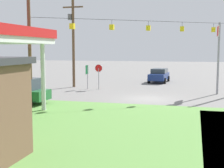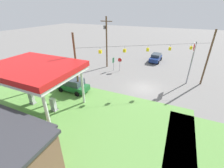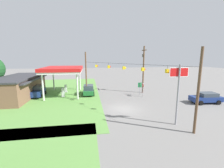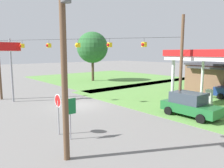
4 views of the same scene
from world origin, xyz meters
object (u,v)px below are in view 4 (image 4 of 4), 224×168
at_px(car_at_pumps_front, 190,105).
at_px(stop_sign_roadside, 58,105).
at_px(stop_sign_overhead, 11,58).
at_px(utility_pole_main, 64,49).
at_px(tree_west_verge, 92,48).
at_px(fuel_pump_near, 209,98).
at_px(route_sign, 70,111).

bearing_deg(car_at_pumps_front, stop_sign_roadside, -106.65).
distance_m(car_at_pumps_front, stop_sign_overhead, 17.14).
height_order(car_at_pumps_front, utility_pole_main, utility_pole_main).
relative_size(car_at_pumps_front, tree_west_verge, 0.53).
xyz_separation_m(car_at_pumps_front, stop_sign_overhead, (-14.18, -9.00, 3.44)).
bearing_deg(fuel_pump_near, tree_west_verge, 174.84).
distance_m(car_at_pumps_front, tree_west_verge, 23.81).
bearing_deg(tree_west_verge, route_sign, -37.67).
height_order(fuel_pump_near, utility_pole_main, utility_pole_main).
bearing_deg(route_sign, utility_pole_main, -33.23).
distance_m(stop_sign_roadside, utility_pole_main, 4.69).
height_order(stop_sign_overhead, tree_west_verge, tree_west_verge).
bearing_deg(fuel_pump_near, utility_pole_main, -86.92).
relative_size(stop_sign_roadside, utility_pole_main, 0.28).
relative_size(stop_sign_overhead, utility_pole_main, 0.69).
distance_m(stop_sign_overhead, route_sign, 12.58).
xyz_separation_m(car_at_pumps_front, utility_pole_main, (0.10, -10.66, 4.14)).
bearing_deg(stop_sign_roadside, tree_west_verge, -39.60).
bearing_deg(stop_sign_overhead, route_sign, -1.63).
height_order(utility_pole_main, tree_west_verge, utility_pole_main).
relative_size(route_sign, tree_west_verge, 0.28).
bearing_deg(fuel_pump_near, stop_sign_overhead, -134.87).
distance_m(car_at_pumps_front, route_sign, 9.57).
bearing_deg(stop_sign_roadside, stop_sign_overhead, -2.68).
xyz_separation_m(fuel_pump_near, stop_sign_overhead, (-13.46, -13.52, 3.66)).
distance_m(fuel_pump_near, stop_sign_overhead, 19.43).
relative_size(fuel_pump_near, tree_west_verge, 0.18).
relative_size(stop_sign_overhead, tree_west_verge, 0.74).
distance_m(fuel_pump_near, utility_pole_main, 15.82).
distance_m(stop_sign_overhead, tree_west_verge, 17.58).
bearing_deg(route_sign, stop_sign_roadside, -171.65).
distance_m(stop_sign_roadside, route_sign, 1.17).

